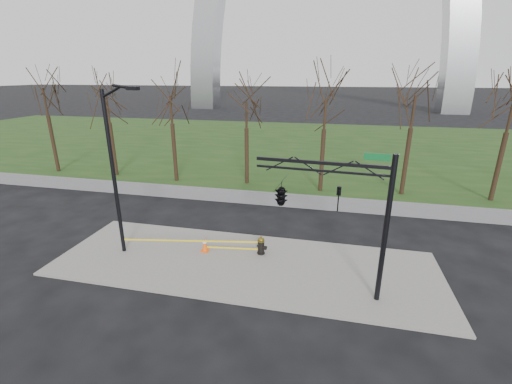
% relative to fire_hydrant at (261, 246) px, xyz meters
% --- Properties ---
extents(ground, '(500.00, 500.00, 0.00)m').
position_rel_fire_hydrant_xyz_m(ground, '(-0.65, -1.04, -0.54)').
color(ground, black).
rests_on(ground, ground).
extents(sidewalk, '(18.00, 6.00, 0.10)m').
position_rel_fire_hydrant_xyz_m(sidewalk, '(-0.65, -1.04, -0.49)').
color(sidewalk, slate).
rests_on(sidewalk, ground).
extents(grass_strip, '(120.00, 40.00, 0.06)m').
position_rel_fire_hydrant_xyz_m(grass_strip, '(-0.65, 28.96, -0.51)').
color(grass_strip, '#1B3914').
rests_on(grass_strip, ground).
extents(guardrail, '(60.00, 0.30, 0.90)m').
position_rel_fire_hydrant_xyz_m(guardrail, '(-0.65, 6.96, -0.09)').
color(guardrail, '#59595B').
rests_on(guardrail, ground).
extents(tree_row, '(46.08, 4.00, 8.18)m').
position_rel_fire_hydrant_xyz_m(tree_row, '(-0.61, 10.96, 3.55)').
color(tree_row, black).
rests_on(tree_row, ground).
extents(fire_hydrant, '(0.59, 0.42, 0.95)m').
position_rel_fire_hydrant_xyz_m(fire_hydrant, '(0.00, 0.00, 0.00)').
color(fire_hydrant, black).
rests_on(fire_hydrant, sidewalk).
extents(traffic_cone, '(0.40, 0.40, 0.74)m').
position_rel_fire_hydrant_xyz_m(traffic_cone, '(-2.84, -0.36, -0.07)').
color(traffic_cone, '#FF580D').
rests_on(traffic_cone, sidewalk).
extents(street_light, '(2.31, 0.92, 8.21)m').
position_rel_fire_hydrant_xyz_m(street_light, '(-6.65, -1.31, 4.16)').
color(street_light, black).
rests_on(street_light, ground).
extents(traffic_signal_mast, '(5.09, 2.52, 6.00)m').
position_rel_fire_hydrant_xyz_m(traffic_signal_mast, '(2.02, -2.30, 3.61)').
color(traffic_signal_mast, black).
rests_on(traffic_signal_mast, ground).
extents(caution_tape, '(6.85, 1.25, 0.48)m').
position_rel_fire_hydrant_xyz_m(caution_tape, '(-2.85, -0.49, 0.07)').
color(caution_tape, yellow).
rests_on(caution_tape, ground).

